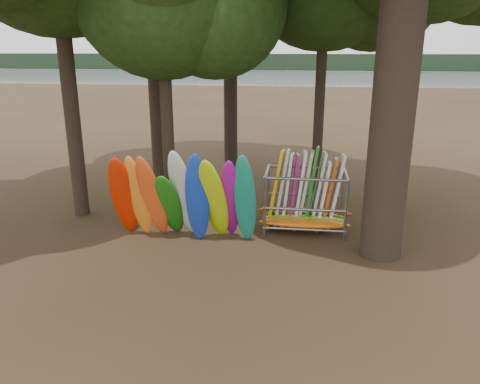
# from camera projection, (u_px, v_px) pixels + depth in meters

# --- Properties ---
(ground) EXTENTS (120.00, 120.00, 0.00)m
(ground) POSITION_uv_depth(u_px,v_px,m) (209.00, 253.00, 13.46)
(ground) COLOR #47331E
(ground) RESTS_ON ground
(lake) EXTENTS (160.00, 160.00, 0.00)m
(lake) POSITION_uv_depth(u_px,v_px,m) (287.00, 86.00, 70.25)
(lake) COLOR gray
(lake) RESTS_ON ground
(far_shore) EXTENTS (160.00, 4.00, 4.00)m
(far_shore) POSITION_uv_depth(u_px,v_px,m) (295.00, 62.00, 116.98)
(far_shore) COLOR black
(far_shore) RESTS_ON ground
(kayak_row) EXTENTS (4.50, 1.92, 3.12)m
(kayak_row) POSITION_uv_depth(u_px,v_px,m) (181.00, 199.00, 13.83)
(kayak_row) COLOR red
(kayak_row) RESTS_ON ground
(storage_rack) EXTENTS (3.16, 1.63, 2.73)m
(storage_rack) POSITION_uv_depth(u_px,v_px,m) (305.00, 202.00, 14.91)
(storage_rack) COLOR slate
(storage_rack) RESTS_ON ground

